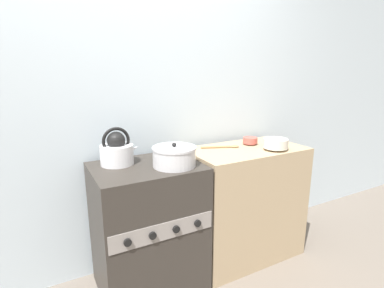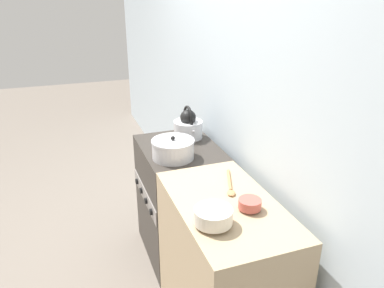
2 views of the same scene
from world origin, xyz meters
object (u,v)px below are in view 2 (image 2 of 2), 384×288
(kettle, at_px, (188,126))
(cooking_pot, at_px, (173,149))
(enamel_bowl, at_px, (213,216))
(small_ceramic_bowl, at_px, (250,204))
(stove, at_px, (180,201))

(kettle, relative_size, cooking_pot, 0.93)
(enamel_bowl, height_order, small_ceramic_bowl, enamel_bowl)
(kettle, distance_m, small_ceramic_bowl, 1.04)
(cooking_pot, bearing_deg, kettle, 145.49)
(stove, relative_size, kettle, 3.40)
(kettle, bearing_deg, stove, -37.54)
(kettle, height_order, enamel_bowl, kettle)
(stove, distance_m, cooking_pot, 0.53)
(cooking_pot, relative_size, small_ceramic_bowl, 2.44)
(enamel_bowl, bearing_deg, stove, 171.23)
(enamel_bowl, xyz_separation_m, small_ceramic_bowl, (-0.06, 0.22, -0.02))
(kettle, xyz_separation_m, enamel_bowl, (1.10, -0.26, -0.03))
(stove, height_order, enamel_bowl, enamel_bowl)
(kettle, distance_m, cooking_pot, 0.37)
(kettle, bearing_deg, small_ceramic_bowl, -2.44)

